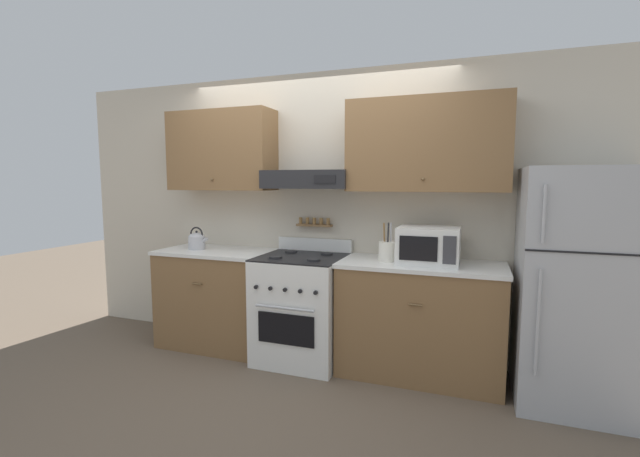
{
  "coord_description": "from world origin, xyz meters",
  "views": [
    {
      "loc": [
        1.4,
        -3.1,
        1.57
      ],
      "look_at": [
        0.17,
        0.26,
        1.17
      ],
      "focal_mm": 24.0,
      "sensor_mm": 36.0,
      "label": 1
    }
  ],
  "objects_px": {
    "refrigerator": "(581,288)",
    "tea_kettle": "(197,240)",
    "microwave": "(429,245)",
    "utensil_crock": "(387,251)",
    "stove_range": "(302,308)"
  },
  "relations": [
    {
      "from": "refrigerator",
      "to": "tea_kettle",
      "type": "relative_size",
      "value": 7.77
    },
    {
      "from": "microwave",
      "to": "utensil_crock",
      "type": "xyz_separation_m",
      "value": [
        -0.33,
        -0.02,
        -0.06
      ]
    },
    {
      "from": "tea_kettle",
      "to": "utensil_crock",
      "type": "height_order",
      "value": "utensil_crock"
    },
    {
      "from": "tea_kettle",
      "to": "microwave",
      "type": "bearing_deg",
      "value": 0.47
    },
    {
      "from": "tea_kettle",
      "to": "utensil_crock",
      "type": "distance_m",
      "value": 1.83
    },
    {
      "from": "microwave",
      "to": "utensil_crock",
      "type": "height_order",
      "value": "utensil_crock"
    },
    {
      "from": "refrigerator",
      "to": "tea_kettle",
      "type": "bearing_deg",
      "value": 179.07
    },
    {
      "from": "stove_range",
      "to": "refrigerator",
      "type": "height_order",
      "value": "refrigerator"
    },
    {
      "from": "stove_range",
      "to": "utensil_crock",
      "type": "distance_m",
      "value": 0.92
    },
    {
      "from": "microwave",
      "to": "refrigerator",
      "type": "bearing_deg",
      "value": -3.84
    },
    {
      "from": "stove_range",
      "to": "refrigerator",
      "type": "relative_size",
      "value": 0.62
    },
    {
      "from": "tea_kettle",
      "to": "utensil_crock",
      "type": "relative_size",
      "value": 0.68
    },
    {
      "from": "utensil_crock",
      "to": "tea_kettle",
      "type": "bearing_deg",
      "value": -180.0
    },
    {
      "from": "refrigerator",
      "to": "utensil_crock",
      "type": "xyz_separation_m",
      "value": [
        -1.37,
        0.05,
        0.17
      ]
    },
    {
      "from": "stove_range",
      "to": "tea_kettle",
      "type": "bearing_deg",
      "value": 178.86
    }
  ]
}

